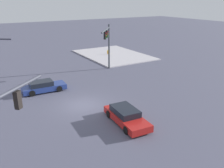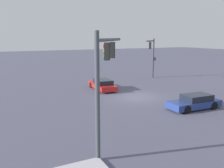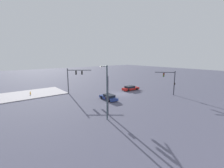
% 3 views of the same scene
% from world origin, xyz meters
% --- Properties ---
extents(ground_plane, '(178.59, 178.59, 0.00)m').
position_xyz_m(ground_plane, '(0.00, 0.00, 0.00)').
color(ground_plane, '#4F5063').
extents(sidewalk_corner, '(14.09, 9.90, 0.15)m').
position_xyz_m(sidewalk_corner, '(16.87, -13.49, 0.07)').
color(sidewalk_corner, '#B9B3B9').
rests_on(sidewalk_corner, ground).
extents(traffic_signal_cross_street, '(4.70, 3.79, 6.26)m').
position_xyz_m(traffic_signal_cross_street, '(8.69, -7.66, 4.34)').
color(traffic_signal_cross_street, '#3A4046').
rests_on(traffic_signal_cross_street, ground).
extents(sedan_car_approaching, '(4.94, 2.21, 1.21)m').
position_xyz_m(sedan_car_approaching, '(-4.92, -1.59, 0.58)').
color(sedan_car_approaching, '#B31C19').
rests_on(sedan_car_approaching, ground).
extents(sedan_car_waiting_far, '(2.02, 4.68, 1.21)m').
position_xyz_m(sedan_car_waiting_far, '(5.48, 2.22, 0.57)').
color(sedan_car_waiting_far, navy).
rests_on(sedan_car_waiting_far, ground).
extents(fire_hydrant_on_curb, '(0.33, 0.22, 0.71)m').
position_xyz_m(fire_hydrant_on_curb, '(17.58, -12.81, 0.49)').
color(fire_hydrant_on_curb, orange).
rests_on(fire_hydrant_on_curb, sidewalk_corner).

